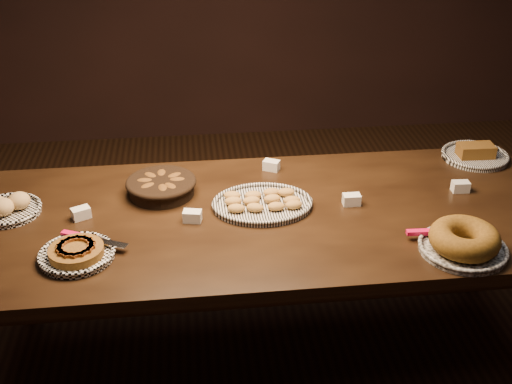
{
  "coord_description": "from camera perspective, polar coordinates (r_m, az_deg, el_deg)",
  "views": [
    {
      "loc": [
        -0.3,
        -2.17,
        2.06
      ],
      "look_at": [
        -0.04,
        0.05,
        0.82
      ],
      "focal_mm": 45.0,
      "sensor_mm": 36.0,
      "label": 1
    }
  ],
  "objects": [
    {
      "name": "apple_tart_plate",
      "position": [
        2.36,
        -15.65,
        -5.21
      ],
      "size": [
        0.32,
        0.27,
        0.05
      ],
      "rotation": [
        0.0,
        0.0,
        -0.18
      ],
      "color": "white",
      "rests_on": "buffet_table"
    },
    {
      "name": "madeleine_platter",
      "position": [
        2.58,
        0.58,
        -0.97
      ],
      "size": [
        0.4,
        0.33,
        0.05
      ],
      "rotation": [
        0.0,
        0.0,
        0.05
      ],
      "color": "black",
      "rests_on": "buffet_table"
    },
    {
      "name": "loaf_plate",
      "position": [
        3.14,
        18.89,
        3.19
      ],
      "size": [
        0.31,
        0.31,
        0.07
      ],
      "rotation": [
        0.0,
        0.0,
        -0.03
      ],
      "color": "black",
      "rests_on": "buffet_table"
    },
    {
      "name": "buffet_table",
      "position": [
        2.58,
        1.01,
        -3.27
      ],
      "size": [
        2.4,
        1.0,
        0.75
      ],
      "color": "black",
      "rests_on": "ground"
    },
    {
      "name": "croissant_basket",
      "position": [
        2.69,
        -8.42,
        0.61
      ],
      "size": [
        0.36,
        0.36,
        0.07
      ],
      "rotation": [
        0.0,
        0.0,
        -0.43
      ],
      "color": "black",
      "rests_on": "buffet_table"
    },
    {
      "name": "ground",
      "position": [
        3.0,
        0.9,
        -14.26
      ],
      "size": [
        5.0,
        5.0,
        0.0
      ],
      "primitive_type": "plane",
      "color": "black",
      "rests_on": "ground"
    },
    {
      "name": "bread_roll_plate",
      "position": [
        2.71,
        -21.23,
        -1.29
      ],
      "size": [
        0.26,
        0.26,
        0.08
      ],
      "rotation": [
        0.0,
        0.0,
        0.33
      ],
      "color": "white",
      "rests_on": "buffet_table"
    },
    {
      "name": "bundt_cake_plate",
      "position": [
        2.41,
        17.98,
        -4.21
      ],
      "size": [
        0.34,
        0.32,
        0.1
      ],
      "rotation": [
        0.0,
        0.0,
        0.33
      ],
      "color": "black",
      "rests_on": "buffet_table"
    },
    {
      "name": "tent_cards",
      "position": [
        2.63,
        1.68,
        -0.28
      ],
      "size": [
        1.63,
        0.47,
        0.04
      ],
      "color": "white",
      "rests_on": "buffet_table"
    }
  ]
}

